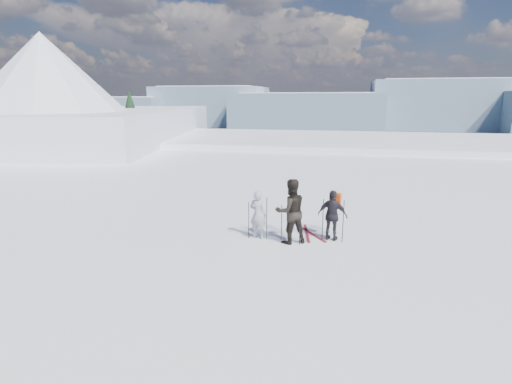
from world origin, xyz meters
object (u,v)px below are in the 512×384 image
skis_loose (309,233)px  skier_grey (258,215)px  skier_pack (333,216)px  skier_dark (291,211)px

skis_loose → skier_grey: bearing=-154.3°
skier_grey → skier_pack: 2.23m
skier_dark → skis_loose: (0.49, 0.89, -0.95)m
skier_pack → skis_loose: (-0.71, 0.43, -0.75)m
skier_dark → skier_pack: skier_dark is taller
skier_dark → skier_pack: (1.20, 0.47, -0.19)m
skier_pack → skis_loose: 1.12m
skier_dark → skis_loose: 1.39m
skier_grey → skier_pack: size_ratio=0.97×
skier_pack → skier_grey: bearing=21.3°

